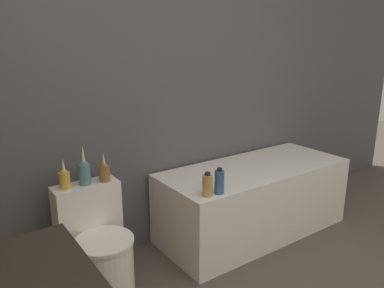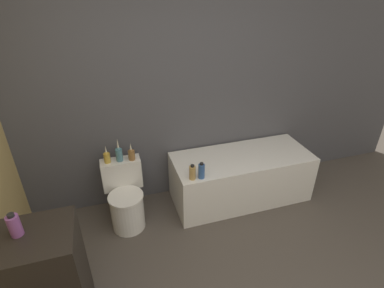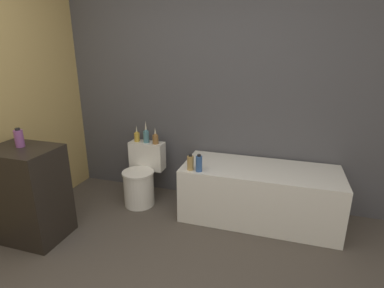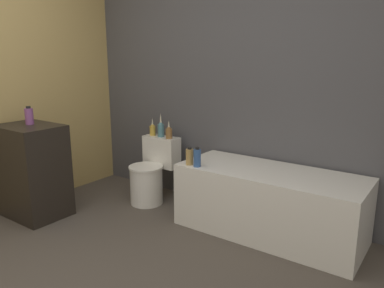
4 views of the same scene
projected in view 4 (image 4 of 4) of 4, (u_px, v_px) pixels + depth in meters
wall_back_tiled at (221, 80)px, 3.75m from camera, size 6.40×0.06×2.60m
wall_left_painted at (13, 80)px, 3.70m from camera, size 0.06×6.40×2.60m
bathtub at (269, 202)px, 3.26m from camera, size 1.59×0.66×0.57m
toilet at (151, 174)px, 4.00m from camera, size 0.41×0.52×0.68m
vanity_counter at (33, 171)px, 3.62m from camera, size 0.61×0.46×0.90m
soap_bottle_glass at (29, 116)px, 3.54m from camera, size 0.08×0.08×0.17m
vase_gold at (153, 129)px, 4.10m from camera, size 0.07×0.07×0.20m
vase_silver at (161, 129)px, 4.02m from camera, size 0.07×0.07×0.26m
vase_bronze at (169, 132)px, 3.95m from camera, size 0.07×0.07×0.20m
shampoo_bottle_tall at (190, 157)px, 3.36m from camera, size 0.07×0.07×0.16m
shampoo_bottle_short at (197, 158)px, 3.30m from camera, size 0.06×0.06×0.18m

